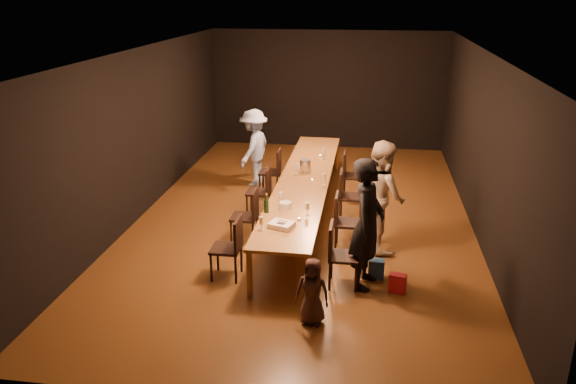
# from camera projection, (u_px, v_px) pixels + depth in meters

# --- Properties ---
(ground) EXTENTS (10.00, 10.00, 0.00)m
(ground) POSITION_uv_depth(u_px,v_px,m) (304.00, 217.00, 10.35)
(ground) COLOR #422410
(ground) RESTS_ON ground
(room_shell) EXTENTS (6.04, 10.04, 3.02)m
(room_shell) POSITION_uv_depth(u_px,v_px,m) (305.00, 106.00, 9.64)
(room_shell) COLOR black
(room_shell) RESTS_ON ground
(table) EXTENTS (0.90, 6.00, 0.75)m
(table) POSITION_uv_depth(u_px,v_px,m) (304.00, 181.00, 10.11)
(table) COLOR brown
(table) RESTS_ON ground
(chair_right_0) EXTENTS (0.42, 0.42, 0.93)m
(chair_right_0) POSITION_uv_depth(u_px,v_px,m) (344.00, 256.00, 7.85)
(chair_right_0) COLOR black
(chair_right_0) RESTS_ON ground
(chair_right_1) EXTENTS (0.42, 0.42, 0.93)m
(chair_right_1) POSITION_uv_depth(u_px,v_px,m) (348.00, 222.00, 8.96)
(chair_right_1) COLOR black
(chair_right_1) RESTS_ON ground
(chair_right_2) EXTENTS (0.42, 0.42, 0.93)m
(chair_right_2) POSITION_uv_depth(u_px,v_px,m) (351.00, 196.00, 10.08)
(chair_right_2) COLOR black
(chair_right_2) RESTS_ON ground
(chair_right_3) EXTENTS (0.42, 0.42, 0.93)m
(chair_right_3) POSITION_uv_depth(u_px,v_px,m) (354.00, 175.00, 11.19)
(chair_right_3) COLOR black
(chair_right_3) RESTS_ON ground
(chair_left_0) EXTENTS (0.42, 0.42, 0.93)m
(chair_left_0) POSITION_uv_depth(u_px,v_px,m) (226.00, 248.00, 8.08)
(chair_left_0) COLOR black
(chair_left_0) RESTS_ON ground
(chair_left_1) EXTENTS (0.42, 0.42, 0.93)m
(chair_left_1) POSITION_uv_depth(u_px,v_px,m) (244.00, 216.00, 9.20)
(chair_left_1) COLOR black
(chair_left_1) RESTS_ON ground
(chair_left_2) EXTENTS (0.42, 0.42, 0.93)m
(chair_left_2) POSITION_uv_depth(u_px,v_px,m) (258.00, 191.00, 10.31)
(chair_left_2) COLOR black
(chair_left_2) RESTS_ON ground
(chair_left_3) EXTENTS (0.42, 0.42, 0.93)m
(chair_left_3) POSITION_uv_depth(u_px,v_px,m) (270.00, 171.00, 11.43)
(chair_left_3) COLOR black
(chair_left_3) RESTS_ON ground
(woman_birthday) EXTENTS (0.58, 0.76, 1.88)m
(woman_birthday) POSITION_uv_depth(u_px,v_px,m) (367.00, 224.00, 7.71)
(woman_birthday) COLOR black
(woman_birthday) RESTS_ON ground
(woman_tan) EXTENTS (0.98, 1.07, 1.79)m
(woman_tan) POSITION_uv_depth(u_px,v_px,m) (381.00, 196.00, 8.88)
(woman_tan) COLOR beige
(woman_tan) RESTS_ON ground
(man_blue) EXTENTS (0.83, 1.16, 1.63)m
(man_blue) POSITION_uv_depth(u_px,v_px,m) (254.00, 148.00, 11.81)
(man_blue) COLOR #9CBAF1
(man_blue) RESTS_ON ground
(child) EXTENTS (0.46, 0.32, 0.88)m
(child) POSITION_uv_depth(u_px,v_px,m) (312.00, 291.00, 6.97)
(child) COLOR #3E2722
(child) RESTS_ON ground
(gift_bag_red) EXTENTS (0.25, 0.17, 0.27)m
(gift_bag_red) POSITION_uv_depth(u_px,v_px,m) (398.00, 283.00, 7.78)
(gift_bag_red) COLOR red
(gift_bag_red) RESTS_ON ground
(gift_bag_blue) EXTENTS (0.23, 0.16, 0.28)m
(gift_bag_blue) POSITION_uv_depth(u_px,v_px,m) (376.00, 269.00, 8.17)
(gift_bag_blue) COLOR #2762AD
(gift_bag_blue) RESTS_ON ground
(birthday_cake) EXTENTS (0.40, 0.36, 0.08)m
(birthday_cake) POSITION_uv_depth(u_px,v_px,m) (281.00, 225.00, 8.05)
(birthday_cake) COLOR white
(birthday_cake) RESTS_ON table
(plate_stack) EXTENTS (0.21, 0.21, 0.11)m
(plate_stack) POSITION_uv_depth(u_px,v_px,m) (285.00, 205.00, 8.72)
(plate_stack) COLOR silver
(plate_stack) RESTS_ON table
(champagne_bottle) EXTENTS (0.10, 0.10, 0.31)m
(champagne_bottle) POSITION_uv_depth(u_px,v_px,m) (266.00, 203.00, 8.54)
(champagne_bottle) COLOR black
(champagne_bottle) RESTS_ON table
(ice_bucket) EXTENTS (0.27, 0.27, 0.23)m
(ice_bucket) POSITION_uv_depth(u_px,v_px,m) (305.00, 166.00, 10.47)
(ice_bucket) COLOR silver
(ice_bucket) RESTS_ON table
(wineglass_0) EXTENTS (0.06, 0.06, 0.21)m
(wineglass_0) POSITION_uv_depth(u_px,v_px,m) (261.00, 223.00, 7.93)
(wineglass_0) COLOR beige
(wineglass_0) RESTS_ON table
(wineglass_1) EXTENTS (0.06, 0.06, 0.21)m
(wineglass_1) POSITION_uv_depth(u_px,v_px,m) (307.00, 209.00, 8.44)
(wineglass_1) COLOR beige
(wineglass_1) RESTS_ON table
(wineglass_2) EXTENTS (0.06, 0.06, 0.21)m
(wineglass_2) POSITION_uv_depth(u_px,v_px,m) (281.00, 198.00, 8.88)
(wineglass_2) COLOR silver
(wineglass_2) RESTS_ON table
(wineglass_3) EXTENTS (0.06, 0.06, 0.21)m
(wineglass_3) POSITION_uv_depth(u_px,v_px,m) (324.00, 179.00, 9.77)
(wineglass_3) COLOR beige
(wineglass_3) RESTS_ON table
(wineglass_4) EXTENTS (0.06, 0.06, 0.21)m
(wineglass_4) POSITION_uv_depth(u_px,v_px,m) (296.00, 169.00, 10.33)
(wineglass_4) COLOR silver
(wineglass_4) RESTS_ON table
(wineglass_5) EXTENTS (0.06, 0.06, 0.21)m
(wineglass_5) POSITION_uv_depth(u_px,v_px,m) (323.00, 154.00, 11.25)
(wineglass_5) COLOR silver
(wineglass_5) RESTS_ON table
(tealight_near) EXTENTS (0.05, 0.05, 0.03)m
(tealight_near) POSITION_uv_depth(u_px,v_px,m) (299.00, 219.00, 8.30)
(tealight_near) COLOR #B2B7B2
(tealight_near) RESTS_ON table
(tealight_mid) EXTENTS (0.05, 0.05, 0.03)m
(tealight_mid) POSITION_uv_depth(u_px,v_px,m) (312.00, 180.00, 9.97)
(tealight_mid) COLOR #B2B7B2
(tealight_mid) RESTS_ON table
(tealight_far) EXTENTS (0.05, 0.05, 0.03)m
(tealight_far) POSITION_uv_depth(u_px,v_px,m) (320.00, 156.00, 11.41)
(tealight_far) COLOR #B2B7B2
(tealight_far) RESTS_ON table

